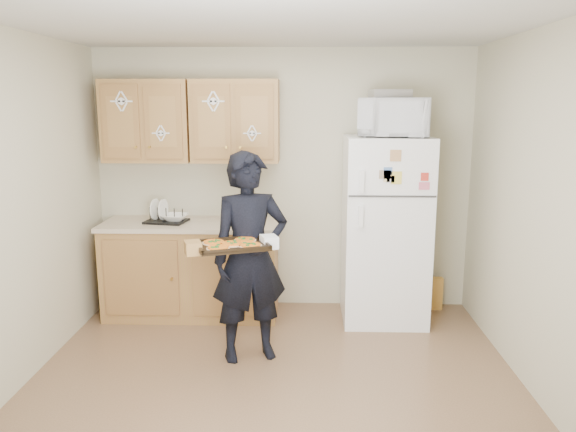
{
  "coord_description": "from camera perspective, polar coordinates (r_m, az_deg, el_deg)",
  "views": [
    {
      "loc": [
        0.21,
        -3.6,
        2.0
      ],
      "look_at": [
        0.09,
        0.45,
        1.17
      ],
      "focal_mm": 35.0,
      "sensor_mm": 36.0,
      "label": 1
    }
  ],
  "objects": [
    {
      "name": "floor",
      "position": [
        4.13,
        -1.52,
        -17.47
      ],
      "size": [
        3.6,
        3.6,
        0.0
      ],
      "primitive_type": "plane",
      "color": "brown",
      "rests_on": "ground"
    },
    {
      "name": "ceiling",
      "position": [
        3.64,
        -1.74,
        19.41
      ],
      "size": [
        3.6,
        3.6,
        0.0
      ],
      "primitive_type": "plane",
      "color": "beige",
      "rests_on": "wall_back"
    },
    {
      "name": "wall_back",
      "position": [
        5.46,
        -0.52,
        3.62
      ],
      "size": [
        3.6,
        0.04,
        2.5
      ],
      "primitive_type": "cube",
      "color": "#BCB598",
      "rests_on": "floor"
    },
    {
      "name": "wall_front",
      "position": [
        1.96,
        -4.74,
        -10.94
      ],
      "size": [
        3.6,
        0.04,
        2.5
      ],
      "primitive_type": "cube",
      "color": "#BCB598",
      "rests_on": "floor"
    },
    {
      "name": "wall_left",
      "position": [
        4.2,
        -26.98,
        -0.04
      ],
      "size": [
        0.04,
        3.6,
        2.5
      ],
      "primitive_type": "cube",
      "color": "#BCB598",
      "rests_on": "floor"
    },
    {
      "name": "wall_right",
      "position": [
        4.01,
        25.03,
        -0.36
      ],
      "size": [
        0.04,
        3.6,
        2.5
      ],
      "primitive_type": "cube",
      "color": "#BCB598",
      "rests_on": "floor"
    },
    {
      "name": "refrigerator",
      "position": [
        5.21,
        9.82,
        -1.39
      ],
      "size": [
        0.75,
        0.7,
        1.7
      ],
      "primitive_type": "cube",
      "color": "white",
      "rests_on": "floor"
    },
    {
      "name": "base_cabinet",
      "position": [
        5.42,
        -9.69,
        -5.47
      ],
      "size": [
        1.6,
        0.6,
        0.86
      ],
      "primitive_type": "cube",
      "color": "olive",
      "rests_on": "floor"
    },
    {
      "name": "countertop",
      "position": [
        5.31,
        -9.85,
        -0.82
      ],
      "size": [
        1.64,
        0.64,
        0.04
      ],
      "primitive_type": "cube",
      "color": "beige",
      "rests_on": "base_cabinet"
    },
    {
      "name": "upper_cab_left",
      "position": [
        5.42,
        -14.11,
        9.33
      ],
      "size": [
        0.8,
        0.33,
        0.75
      ],
      "primitive_type": "cube",
      "color": "olive",
      "rests_on": "wall_back"
    },
    {
      "name": "upper_cab_right",
      "position": [
        5.26,
        -5.36,
        9.56
      ],
      "size": [
        0.8,
        0.33,
        0.75
      ],
      "primitive_type": "cube",
      "color": "olive",
      "rests_on": "wall_back"
    },
    {
      "name": "cereal_box",
      "position": [
        5.72,
        14.41,
        -7.61
      ],
      "size": [
        0.2,
        0.07,
        0.32
      ],
      "primitive_type": "cube",
      "color": "#EDCE53",
      "rests_on": "floor"
    },
    {
      "name": "person",
      "position": [
        4.35,
        -3.87,
        -4.23
      ],
      "size": [
        0.7,
        0.57,
        1.64
      ],
      "primitive_type": "imported",
      "rotation": [
        0.0,
        0.0,
        0.34
      ],
      "color": "black",
      "rests_on": "floor"
    },
    {
      "name": "baking_tray",
      "position": [
        4.05,
        -5.72,
        -3.06
      ],
      "size": [
        0.59,
        0.51,
        0.04
      ],
      "primitive_type": "cube",
      "rotation": [
        0.0,
        0.0,
        0.34
      ],
      "color": "black",
      "rests_on": "person"
    },
    {
      "name": "pizza_front_left",
      "position": [
        3.95,
        -7.12,
        -3.21
      ],
      "size": [
        0.17,
        0.17,
        0.02
      ],
      "primitive_type": "cylinder",
      "color": "orange",
      "rests_on": "baking_tray"
    },
    {
      "name": "pizza_front_right",
      "position": [
        3.99,
        -3.84,
        -2.97
      ],
      "size": [
        0.17,
        0.17,
        0.02
      ],
      "primitive_type": "cylinder",
      "color": "orange",
      "rests_on": "baking_tray"
    },
    {
      "name": "pizza_back_left",
      "position": [
        4.1,
        -7.56,
        -2.65
      ],
      "size": [
        0.17,
        0.17,
        0.02
      ],
      "primitive_type": "cylinder",
      "color": "orange",
      "rests_on": "baking_tray"
    },
    {
      "name": "pizza_back_right",
      "position": [
        4.15,
        -4.4,
        -2.42
      ],
      "size": [
        0.17,
        0.17,
        0.02
      ],
      "primitive_type": "cylinder",
      "color": "orange",
      "rests_on": "baking_tray"
    },
    {
      "name": "pizza_center",
      "position": [
        4.05,
        -5.72,
        -2.81
      ],
      "size": [
        0.17,
        0.17,
        0.02
      ],
      "primitive_type": "cylinder",
      "color": "orange",
      "rests_on": "baking_tray"
    },
    {
      "name": "microwave",
      "position": [
        5.04,
        10.78,
        9.82
      ],
      "size": [
        0.68,
        0.53,
        0.34
      ],
      "primitive_type": "imported",
      "rotation": [
        0.0,
        0.0,
        -0.21
      ],
      "color": "white",
      "rests_on": "refrigerator"
    },
    {
      "name": "foil_pan",
      "position": [
        5.07,
        10.32,
        12.14
      ],
      "size": [
        0.36,
        0.27,
        0.07
      ],
      "primitive_type": "cube",
      "rotation": [
        0.0,
        0.0,
        0.13
      ],
      "color": "#B7B7BF",
      "rests_on": "microwave"
    },
    {
      "name": "dish_rack",
      "position": [
        5.33,
        -12.27,
        0.14
      ],
      "size": [
        0.41,
        0.33,
        0.14
      ],
      "primitive_type": "cube",
      "rotation": [
        0.0,
        0.0,
        -0.19
      ],
      "color": "black",
      "rests_on": "countertop"
    },
    {
      "name": "bowl",
      "position": [
        5.32,
        -11.4,
        -0.13
      ],
      "size": [
        0.26,
        0.26,
        0.06
      ],
      "primitive_type": "imported",
      "rotation": [
        0.0,
        0.0,
        -0.08
      ],
      "color": "white",
      "rests_on": "dish_rack"
    },
    {
      "name": "soap_bottle",
      "position": [
        5.12,
        -5.07,
        0.1
      ],
      "size": [
        0.08,
        0.09,
        0.18
      ],
      "primitive_type": "imported",
      "rotation": [
        0.0,
        0.0,
        0.04
      ],
      "color": "white",
      "rests_on": "countertop"
    }
  ]
}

